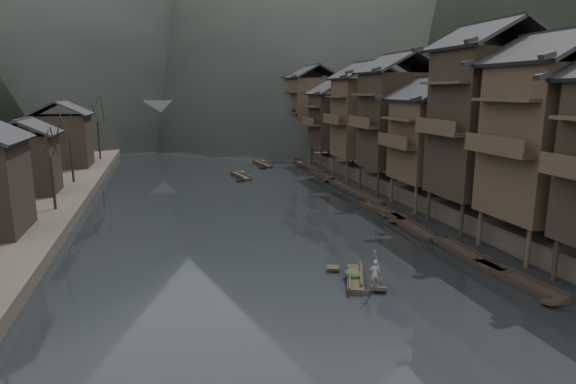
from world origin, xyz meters
name	(u,v)px	position (x,y,z in m)	size (l,w,h in m)	color
water	(295,269)	(0.00, 0.00, 0.00)	(300.00, 300.00, 0.00)	black
right_bank	(441,155)	(35.00, 40.00, 0.90)	(40.00, 200.00, 1.80)	#2D2823
stilt_houses	(406,109)	(17.28, 19.02, 9.05)	(9.00, 67.60, 16.45)	black
left_houses	(15,151)	(-20.50, 20.12, 5.66)	(8.10, 53.20, 8.73)	black
bare_trees	(57,139)	(-17.00, 20.58, 6.55)	(3.93, 60.42, 7.87)	black
moored_sampans	(341,186)	(11.95, 23.65, 0.20)	(2.92, 65.00, 0.47)	black
midriver_boats	(251,164)	(4.93, 42.92, 0.20)	(7.27, 27.89, 0.45)	black
stone_bridge	(201,120)	(0.00, 72.00, 5.11)	(40.00, 6.00, 9.00)	#4C4C4F
hero_sampan	(355,278)	(2.93, -2.75, 0.20)	(2.34, 4.38, 0.43)	black
cargo_heap	(353,269)	(2.85, -2.56, 0.72)	(0.97, 1.27, 0.58)	black
boatman	(375,270)	(3.50, -4.18, 1.21)	(0.57, 0.37, 1.56)	slate
bamboo_pole	(380,231)	(3.70, -4.18, 3.43)	(0.06, 0.06, 3.87)	#8C7A51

